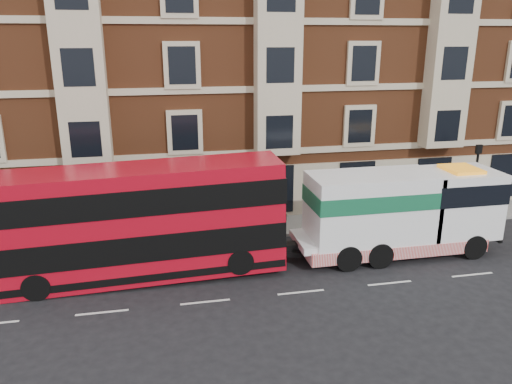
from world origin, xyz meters
TOP-DOWN VIEW (x-y plane):
  - ground at (0.00, 0.00)m, footprint 120.00×120.00m
  - sidewalk at (0.00, 7.50)m, footprint 90.00×3.00m
  - victorian_terrace at (0.50, 15.00)m, footprint 45.00×12.00m
  - lamp_post_west at (-6.00, 6.20)m, footprint 0.35×0.15m
  - lamp_post_east at (12.00, 6.20)m, footprint 0.35×0.15m
  - double_decker_bus at (-6.46, 2.83)m, footprint 12.35×2.84m
  - tow_truck at (5.61, 2.83)m, footprint 9.89×2.92m

SIDE VIEW (x-z plane):
  - ground at x=0.00m, z-range 0.00..0.00m
  - sidewalk at x=0.00m, z-range 0.00..0.15m
  - tow_truck at x=5.61m, z-range 0.13..4.25m
  - double_decker_bus at x=-6.46m, z-range 0.15..5.15m
  - lamp_post_west at x=-6.00m, z-range 0.50..4.85m
  - lamp_post_east at x=12.00m, z-range 0.50..4.85m
  - victorian_terrace at x=0.50m, z-range -0.13..20.27m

